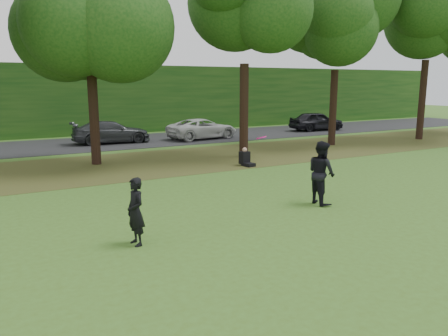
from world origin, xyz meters
name	(u,v)px	position (x,y,z in m)	size (l,w,h in m)	color
ground	(380,252)	(0.00, 0.00, 0.00)	(120.00, 120.00, 0.00)	#3C5D1D
leaf_litter	(165,161)	(0.00, 13.00, 0.01)	(60.00, 7.00, 0.01)	#503E1C
street	(118,142)	(0.00, 21.00, 0.01)	(70.00, 7.00, 0.02)	black
far_hedge	(94,99)	(0.00, 27.00, 2.50)	(70.00, 3.00, 5.00)	#154112
player_left	(136,212)	(-4.58, 3.06, 0.79)	(0.58, 0.38, 1.59)	black
player_right	(321,173)	(1.52, 3.70, 0.98)	(0.95, 0.74, 1.96)	black
parked_cars	(112,133)	(-0.69, 19.92, 0.72)	(37.52, 3.71, 1.52)	black
frisbee	(261,138)	(-1.12, 3.10, 2.29)	(0.36, 0.36, 0.12)	#F01485
seated_person	(246,159)	(2.83, 10.21, 0.31)	(0.51, 0.78, 0.83)	black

